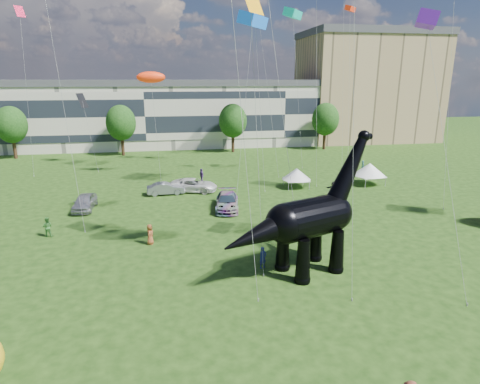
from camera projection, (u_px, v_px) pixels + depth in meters
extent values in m
plane|color=#16330C|center=(236.00, 310.00, 23.94)|extent=(220.00, 220.00, 0.00)
cube|color=beige|center=(147.00, 117.00, 79.79)|extent=(78.00, 11.00, 12.00)
cube|color=tan|center=(366.00, 89.00, 89.10)|extent=(28.00, 18.00, 22.00)
cylinder|color=#382314|center=(15.00, 149.00, 68.87)|extent=(0.56, 0.56, 3.20)
ellipsoid|color=#14380F|center=(10.00, 122.00, 67.58)|extent=(5.20, 5.20, 6.24)
cylinder|color=#382314|center=(123.00, 146.00, 71.80)|extent=(0.56, 0.56, 3.20)
ellipsoid|color=#14380F|center=(121.00, 120.00, 70.52)|extent=(5.20, 5.20, 6.24)
cylinder|color=#382314|center=(233.00, 143.00, 75.07)|extent=(0.56, 0.56, 3.20)
ellipsoid|color=#14380F|center=(233.00, 118.00, 73.78)|extent=(5.20, 5.20, 6.24)
cylinder|color=#382314|center=(324.00, 141.00, 78.00)|extent=(0.56, 0.56, 3.20)
ellipsoid|color=#14380F|center=(326.00, 116.00, 76.72)|extent=(5.20, 5.20, 6.24)
cone|color=black|center=(303.00, 261.00, 26.78)|extent=(1.38, 1.38, 3.08)
sphere|color=black|center=(302.00, 279.00, 27.15)|extent=(1.13, 1.13, 1.13)
cone|color=black|center=(283.00, 249.00, 28.64)|extent=(1.38, 1.38, 3.08)
sphere|color=black|center=(282.00, 267.00, 29.01)|extent=(1.13, 1.13, 1.13)
cone|color=black|center=(337.00, 251.00, 28.31)|extent=(1.38, 1.38, 3.08)
sphere|color=black|center=(336.00, 269.00, 28.68)|extent=(1.13, 1.13, 1.13)
cone|color=black|center=(316.00, 241.00, 30.17)|extent=(1.38, 1.38, 3.08)
sphere|color=black|center=(315.00, 257.00, 30.54)|extent=(1.13, 1.13, 1.13)
cylinder|color=black|center=(310.00, 218.00, 27.76)|extent=(5.03, 4.15, 2.77)
sphere|color=black|center=(285.00, 223.00, 26.68)|extent=(2.77, 2.77, 2.77)
sphere|color=black|center=(333.00, 213.00, 28.83)|extent=(2.67, 2.67, 2.67)
cone|color=black|center=(349.00, 170.00, 28.64)|extent=(4.16, 2.84, 5.44)
sphere|color=black|center=(364.00, 136.00, 28.62)|extent=(0.86, 0.86, 0.86)
cylinder|color=black|center=(367.00, 137.00, 28.78)|extent=(0.83, 0.68, 0.45)
cone|color=black|center=(259.00, 234.00, 25.73)|extent=(5.84, 3.98, 3.02)
imported|color=#B5B5BA|center=(85.00, 202.00, 41.99)|extent=(2.14, 4.90, 1.64)
imported|color=gray|center=(166.00, 189.00, 47.55)|extent=(4.51, 1.83, 1.46)
imported|color=silver|center=(193.00, 185.00, 48.76)|extent=(6.34, 4.30, 1.61)
imported|color=#595960|center=(227.00, 201.00, 42.16)|extent=(3.16, 6.06, 1.68)
cube|color=white|center=(296.00, 180.00, 50.52)|extent=(2.93, 2.93, 0.11)
cone|color=white|center=(296.00, 174.00, 50.32)|extent=(3.71, 3.71, 1.41)
cylinder|color=#999999|center=(289.00, 187.00, 49.24)|extent=(0.06, 0.06, 1.04)
cylinder|color=#999999|center=(309.00, 186.00, 49.58)|extent=(0.06, 0.06, 1.04)
cylinder|color=#999999|center=(283.00, 181.00, 51.75)|extent=(0.06, 0.06, 1.04)
cylinder|color=#999999|center=(303.00, 181.00, 52.09)|extent=(0.06, 0.06, 1.04)
cube|color=white|center=(369.00, 176.00, 51.98)|extent=(3.59, 3.59, 0.13)
cone|color=white|center=(369.00, 169.00, 51.75)|extent=(4.55, 4.55, 1.60)
cylinder|color=#999999|center=(365.00, 184.00, 50.34)|extent=(0.06, 0.06, 1.17)
cylinder|color=#999999|center=(385.00, 182.00, 51.20)|extent=(0.06, 0.06, 1.17)
cylinder|color=#999999|center=(352.00, 178.00, 53.08)|extent=(0.06, 0.06, 1.17)
cylinder|color=#999999|center=(371.00, 177.00, 53.94)|extent=(0.06, 0.06, 1.17)
imported|color=#5E3982|center=(201.00, 175.00, 53.07)|extent=(0.83, 1.19, 1.87)
imported|color=olive|center=(301.00, 210.00, 39.17)|extent=(1.24, 0.87, 1.75)
imported|color=#954B25|center=(150.00, 234.00, 33.18)|extent=(0.73, 0.96, 1.75)
imported|color=#38772F|center=(47.00, 227.00, 34.81)|extent=(0.91, 0.74, 1.77)
imported|color=#336480|center=(363.00, 166.00, 59.57)|extent=(0.43, 0.61, 1.59)
imported|color=navy|center=(263.00, 258.00, 29.02)|extent=(0.70, 0.59, 1.62)
imported|color=black|center=(333.00, 189.00, 46.71)|extent=(1.76, 1.22, 1.83)
plane|color=red|center=(20.00, 11.00, 55.62)|extent=(1.72, 1.65, 1.53)
cube|color=blue|center=(253.00, 20.00, 44.30)|extent=(4.10, 4.60, 1.72)
plane|color=#19A61B|center=(257.00, 7.00, 55.72)|extent=(1.43, 1.52, 1.69)
cube|color=#0BAC97|center=(293.00, 14.00, 62.57)|extent=(3.93, 4.34, 1.63)
cube|color=#FB3010|center=(350.00, 9.00, 50.11)|extent=(1.92, 1.95, 0.76)
plane|color=black|center=(82.00, 101.00, 61.83)|extent=(1.91, 2.56, 2.22)
cube|color=#5517A1|center=(427.00, 19.00, 26.35)|extent=(2.58, 3.09, 1.11)
ellipsoid|color=#FF330D|center=(151.00, 77.00, 52.71)|extent=(3.16, 4.09, 1.46)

